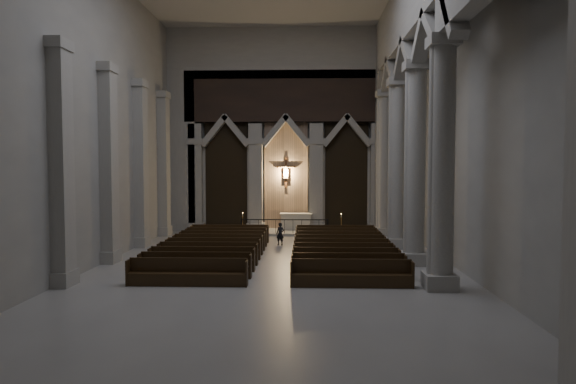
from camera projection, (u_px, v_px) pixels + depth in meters
The scene contains 11 objects.
room at pixel (273, 66), 18.74m from camera, with size 24.00×24.10×12.00m.
sanctuary_wall at pixel (286, 120), 30.30m from camera, with size 14.00×0.77×12.00m.
right_arcade at pixel (417, 65), 19.85m from camera, with size 1.00×24.00×12.00m.
left_pilasters at pixel (126, 166), 22.67m from camera, with size 0.60×13.00×8.03m.
sanctuary_step at pixel (285, 232), 29.72m from camera, with size 8.50×2.60×0.15m, color #A5A29A.
altar at pixel (296, 221), 30.22m from camera, with size 1.90×0.76×0.97m.
altar_rail at pixel (284, 225), 28.56m from camera, with size 4.90×0.09×0.96m.
candle_stand_left at pixel (243, 229), 28.91m from camera, with size 0.22×0.22×1.29m.
candle_stand_right at pixel (341, 230), 28.72m from camera, with size 0.21×0.21×1.25m.
pews at pixel (277, 253), 21.53m from camera, with size 9.39×9.85×0.89m.
worshipper at pixel (280, 234), 25.36m from camera, with size 0.41×0.27×1.11m, color black.
Camera 1 is at (1.22, -18.93, 4.00)m, focal length 32.00 mm.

